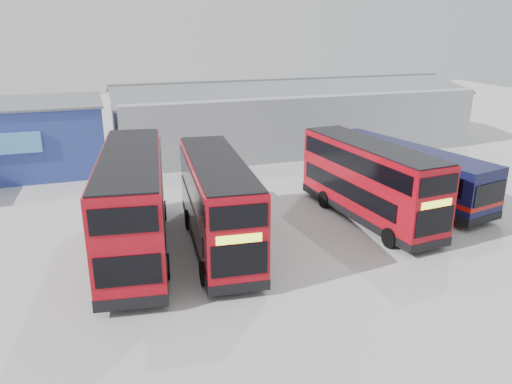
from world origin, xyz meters
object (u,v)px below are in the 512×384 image
office_block (17,137)px  maintenance_shed (287,115)px  single_decker_blue (403,173)px  double_decker_right (369,182)px  double_decker_centre (218,205)px  double_decker_left (133,205)px

office_block → maintenance_shed: bearing=5.2°
single_decker_blue → double_decker_right: bearing=20.8°
office_block → single_decker_blue: size_ratio=1.00×
double_decker_centre → single_decker_blue: bearing=20.2°
office_block → maintenance_shed: maintenance_shed is taller
double_decker_centre → maintenance_shed: bearing=64.8°
double_decker_left → double_decker_centre: (3.88, -0.59, -0.21)m
office_block → double_decker_left: office_block is taller
double_decker_right → office_block: bearing=134.0°
double_decker_right → double_decker_centre: bearing=-179.6°
maintenance_shed → double_decker_left: (-15.28, -18.95, -0.18)m
single_decker_blue → double_decker_centre: bearing=3.2°
double_decker_left → single_decker_blue: size_ratio=0.95×
maintenance_shed → office_block: bearing=-174.8°
double_decker_right → single_decker_blue: 4.78m
double_decker_centre → single_decker_blue: 13.25m
double_decker_centre → single_decker_blue: size_ratio=0.87×
office_block → double_decker_right: size_ratio=1.17×
double_decker_left → double_decker_centre: bearing=178.9°
double_decker_left → double_decker_centre: 3.93m
double_decker_right → single_decker_blue: bearing=27.3°
maintenance_shed → single_decker_blue: (1.38, -16.09, -0.98)m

